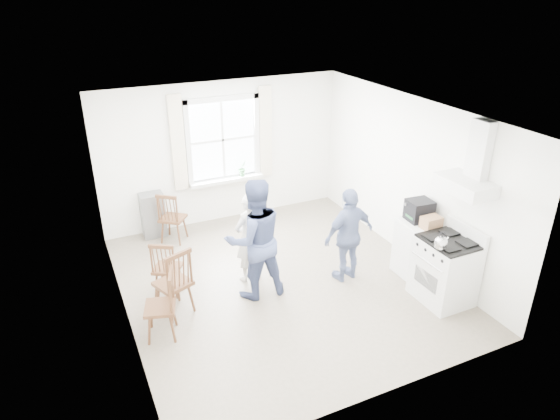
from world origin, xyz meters
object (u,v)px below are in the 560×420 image
at_px(windsor_chair_a, 177,277).
at_px(gas_stove, 445,270).
at_px(stereo_stack, 419,210).
at_px(low_cabinet, 416,248).
at_px(person_right, 349,235).
at_px(person_mid, 255,239).
at_px(windsor_chair_b, 164,264).
at_px(person_left, 249,238).
at_px(windsor_chair_c, 167,297).

bearing_deg(windsor_chair_a, gas_stove, -18.87).
bearing_deg(gas_stove, stereo_stack, 83.27).
xyz_separation_m(low_cabinet, person_right, (-1.01, 0.35, 0.29)).
height_order(windsor_chair_a, person_mid, person_mid).
bearing_deg(stereo_stack, person_right, 164.83).
bearing_deg(person_mid, windsor_chair_b, -21.03).
height_order(low_cabinet, windsor_chair_b, low_cabinet).
bearing_deg(stereo_stack, windsor_chair_b, 165.18).
bearing_deg(person_left, stereo_stack, 140.81).
xyz_separation_m(stereo_stack, person_right, (-1.03, 0.28, -0.32)).
height_order(low_cabinet, windsor_chair_a, windsor_chair_a).
distance_m(gas_stove, person_mid, 2.70).
bearing_deg(person_mid, windsor_chair_a, 3.62).
distance_m(stereo_stack, person_left, 2.57).
bearing_deg(windsor_chair_a, person_left, 21.10).
bearing_deg(windsor_chair_c, person_right, 3.97).
xyz_separation_m(gas_stove, windsor_chair_a, (-3.50, 1.20, 0.13)).
bearing_deg(person_right, stereo_stack, 157.47).
xyz_separation_m(windsor_chair_a, person_right, (2.56, -0.15, 0.12)).
relative_size(windsor_chair_c, person_right, 0.64).
distance_m(stereo_stack, windsor_chair_b, 3.80).
xyz_separation_m(windsor_chair_c, person_mid, (1.35, 0.39, 0.32)).
distance_m(low_cabinet, stereo_stack, 0.61).
distance_m(windsor_chair_b, person_mid, 1.33).
xyz_separation_m(gas_stove, stereo_stack, (0.09, 0.77, 0.57)).
height_order(gas_stove, windsor_chair_a, gas_stove).
distance_m(gas_stove, person_right, 1.43).
bearing_deg(person_left, person_right, 136.86).
xyz_separation_m(stereo_stack, person_mid, (-2.45, 0.48, -0.17)).
relative_size(stereo_stack, windsor_chair_c, 0.40).
bearing_deg(stereo_stack, low_cabinet, -107.50).
height_order(windsor_chair_a, windsor_chair_b, windsor_chair_a).
bearing_deg(windsor_chair_c, windsor_chair_b, 79.32).
xyz_separation_m(windsor_chair_b, person_left, (1.26, -0.07, 0.16)).
relative_size(person_mid, person_right, 1.21).
height_order(low_cabinet, stereo_stack, stereo_stack).
distance_m(gas_stove, windsor_chair_b, 3.95).
height_order(gas_stove, windsor_chair_b, gas_stove).
relative_size(windsor_chair_b, person_left, 0.63).
distance_m(windsor_chair_a, person_left, 1.30).
relative_size(stereo_stack, person_right, 0.26).
distance_m(windsor_chair_a, person_right, 2.57).
bearing_deg(windsor_chair_c, gas_stove, -12.94).
xyz_separation_m(low_cabinet, stereo_stack, (0.02, 0.07, 0.61)).
bearing_deg(windsor_chair_c, windsor_chair_a, 57.84).
height_order(stereo_stack, person_mid, person_mid).
relative_size(stereo_stack, person_left, 0.27).
xyz_separation_m(low_cabinet, person_mid, (-2.43, 0.55, 0.44)).
relative_size(gas_stove, windsor_chair_c, 1.19).
bearing_deg(windsor_chair_a, windsor_chair_c, -122.16).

